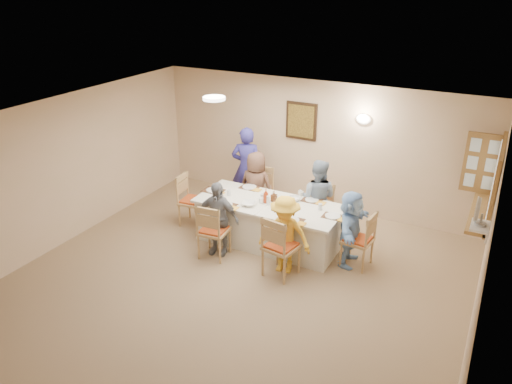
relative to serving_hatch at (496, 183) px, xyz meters
The scene contains 49 objects.
ground 4.28m from the serving_hatch, 143.22° to the right, with size 7.00×7.00×0.00m, color brown.
room_walls 4.01m from the serving_hatch, 143.22° to the right, with size 7.00×7.00×7.00m.
wall_picture 3.67m from the serving_hatch, 163.15° to the left, with size 0.62×0.05×0.72m.
wall_sconce 2.56m from the serving_hatch, 155.76° to the left, with size 0.26×0.09×0.18m, color white.
ceiling_light 4.41m from the serving_hatch, 167.93° to the right, with size 0.36×0.36×0.05m, color white.
serving_hatch is the anchor object (origin of this frame).
hatch_sill 0.54m from the serving_hatch, behind, with size 0.30×1.50×0.05m, color olive.
shutter_door 0.80m from the serving_hatch, 108.89° to the left, with size 0.55×0.04×1.00m, color olive.
fan_shelf 1.36m from the serving_hatch, 93.39° to the right, with size 0.22×0.36×0.03m, color white.
desk_fan 1.36m from the serving_hatch, 94.66° to the right, with size 0.30×0.30×0.28m, color #A5A5A8, non-canonical shape.
dining_table 3.57m from the serving_hatch, 167.82° to the right, with size 2.47×1.04×0.76m, color silver.
chair_back_left 4.04m from the serving_hatch, behind, with size 0.47×0.47×0.97m, color tan, non-canonical shape.
chair_back_right 2.91m from the serving_hatch, behind, with size 0.42×0.42×0.89m, color tan, non-canonical shape.
chair_front_left 4.32m from the serving_hatch, 158.83° to the right, with size 0.46×0.46×0.97m, color tan, non-canonical shape.
chair_front_right 3.26m from the serving_hatch, 150.81° to the right, with size 0.49×0.49×1.02m, color tan, non-canonical shape.
chair_left_end 5.02m from the serving_hatch, behind, with size 0.46×0.46×0.96m, color tan, non-canonical shape.
chair_right_end 2.16m from the serving_hatch, 157.91° to the right, with size 0.45×0.45×0.94m, color tan, non-canonical shape.
diner_back_left 4.00m from the serving_hatch, behind, with size 0.67×0.44×1.35m, color brown.
diner_back_right 2.83m from the serving_hatch, behind, with size 0.73×0.60×1.40m, color #7D90A9.
diner_front_left 4.24m from the serving_hatch, 160.37° to the right, with size 0.77×0.38×1.27m, color slate.
diner_front_right 3.17m from the serving_hatch, 152.78° to the right, with size 0.86×0.55×1.27m, color yellow.
diner_right_end 2.20m from the serving_hatch, 159.30° to the right, with size 0.45×1.19×1.25m, color #94C2FA.
caregiver 4.44m from the serving_hatch, behind, with size 0.69×0.56×1.63m, color #343090.
placemat_fl 4.14m from the serving_hatch, 163.82° to the right, with size 0.36×0.26×0.01m, color #472B19.
plate_fl 4.14m from the serving_hatch, 163.82° to the right, with size 0.24×0.24×0.01m, color white.
napkin_fl 3.98m from the serving_hatch, 162.39° to the right, with size 0.15×0.15×0.01m, color gold.
placemat_fr 3.03m from the serving_hatch, 157.29° to the right, with size 0.36×0.27×0.01m, color #472B19.
plate_fr 3.03m from the serving_hatch, 157.29° to the right, with size 0.23×0.23×0.01m, color white.
napkin_fr 2.89m from the serving_hatch, 154.92° to the right, with size 0.13×0.13×0.01m, color gold.
placemat_bl 3.99m from the serving_hatch, behind, with size 0.34×0.25×0.01m, color #472B19.
plate_bl 3.99m from the serving_hatch, behind, with size 0.25×0.25×0.02m, color white.
napkin_bl 3.82m from the serving_hatch, behind, with size 0.14×0.14×0.01m, color gold.
placemat_br 2.82m from the serving_hatch, behind, with size 0.34×0.25×0.01m, color #472B19.
plate_br 2.82m from the serving_hatch, behind, with size 0.23×0.23×0.01m, color white.
napkin_br 2.66m from the serving_hatch, behind, with size 0.15×0.15×0.01m, color gold.
placemat_le 4.53m from the serving_hatch, behind, with size 0.37×0.28×0.01m, color #472B19.
plate_le 4.53m from the serving_hatch, behind, with size 0.24×0.24×0.02m, color white.
napkin_le 4.36m from the serving_hatch, 169.76° to the right, with size 0.13×0.13×0.01m, color gold.
placemat_re 2.42m from the serving_hatch, 161.94° to the right, with size 0.32×0.24×0.01m, color #472B19.
plate_re 2.42m from the serving_hatch, 161.94° to the right, with size 0.25×0.25×0.02m, color white.
napkin_re 2.27m from the serving_hatch, 159.18° to the right, with size 0.14×0.14×0.01m, color gold.
teacup_a 4.26m from the serving_hatch, 166.02° to the right, with size 0.15×0.15×0.09m, color white.
teacup_b 3.04m from the serving_hatch, behind, with size 0.12×0.12×0.09m, color white.
bowl_a 3.76m from the serving_hatch, 164.97° to the right, with size 0.30×0.30×0.06m, color white.
bowl_b 3.09m from the serving_hatch, behind, with size 0.25×0.25×0.06m, color white.
condiment_ketchup 3.50m from the serving_hatch, 167.77° to the right, with size 0.12×0.12×0.24m, color #AF320F.
condiment_brown 3.39m from the serving_hatch, 169.17° to the right, with size 0.09×0.09×0.19m, color #573017.
condiment_malt 3.32m from the serving_hatch, 166.23° to the right, with size 0.14×0.14×0.14m, color #573017.
drinking_glass 3.59m from the serving_hatch, 169.13° to the right, with size 0.07×0.07×0.11m, color silver.
Camera 1 is at (3.19, -5.13, 4.29)m, focal length 35.00 mm.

